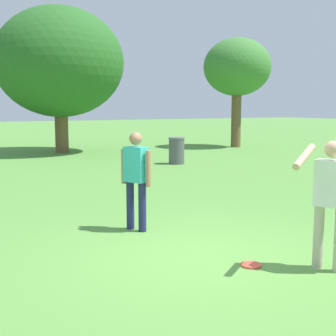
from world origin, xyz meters
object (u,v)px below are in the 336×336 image
object	(u,v)px
person_thrower	(136,175)
frisbee	(251,265)
person_catcher	(330,195)
tree_far_right	(237,68)
tree_broad_center	(60,63)
trash_can_further_along	(177,151)

from	to	relation	value
person_thrower	frisbee	xyz separation A→B (m)	(0.53, -2.30, -0.93)
person_thrower	person_catcher	distance (m)	3.16
person_thrower	frisbee	world-z (taller)	person_thrower
tree_far_right	frisbee	bearing A→B (deg)	-127.66
person_thrower	tree_broad_center	size ratio (longest dim) A/B	0.26
tree_broad_center	tree_far_right	world-z (taller)	tree_broad_center
person_thrower	person_catcher	world-z (taller)	same
person_thrower	tree_broad_center	world-z (taller)	tree_broad_center
person_catcher	trash_can_further_along	size ratio (longest dim) A/B	1.71
person_catcher	tree_broad_center	bearing A→B (deg)	84.70
person_thrower	frisbee	size ratio (longest dim) A/B	6.11
person_catcher	trash_can_further_along	xyz separation A→B (m)	(3.87, 10.15, -0.48)
tree_broad_center	tree_far_right	distance (m)	8.70
person_thrower	frisbee	bearing A→B (deg)	-76.92
person_thrower	tree_broad_center	distance (m)	13.93
person_catcher	tree_broad_center	distance (m)	16.54
frisbee	tree_broad_center	bearing A→B (deg)	81.82
tree_far_right	person_thrower	bearing A→B (deg)	-134.11
tree_broad_center	tree_far_right	size ratio (longest dim) A/B	1.17
frisbee	tree_broad_center	size ratio (longest dim) A/B	0.04
person_catcher	tree_broad_center	world-z (taller)	tree_broad_center
person_catcher	trash_can_further_along	bearing A→B (deg)	69.14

